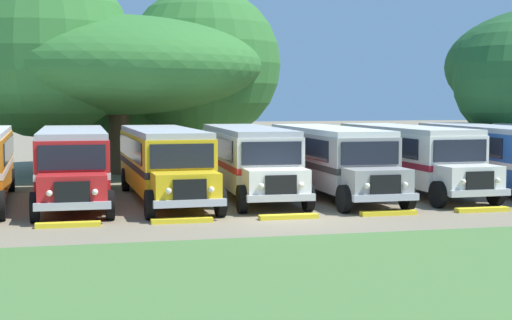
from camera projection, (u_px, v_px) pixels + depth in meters
The scene contains 14 objects.
ground_plane at pixel (288, 219), 25.32m from camera, with size 220.00×220.00×0.00m, color #84755B.
foreground_grass_strip at pixel (390, 277), 16.98m from camera, with size 80.00×10.90×0.01m, color #4C7538.
parked_bus_slot_2 at pixel (73, 161), 29.38m from camera, with size 2.72×10.84×2.82m.
parked_bus_slot_3 at pixel (164, 160), 29.97m from camera, with size 3.03×10.89×2.82m.
parked_bus_slot_4 at pixel (248, 157), 31.39m from camera, with size 2.88×10.86×2.82m.
parked_bus_slot_5 at pixel (330, 157), 31.44m from camera, with size 2.80×10.85×2.82m.
parked_bus_slot_6 at pixel (408, 155), 32.69m from camera, with size 3.00×10.88×2.82m.
parked_bus_slot_7 at pixel (489, 154), 33.38m from camera, with size 2.94×10.87×2.82m.
curb_wheelstop_2 at pixel (68, 225), 23.63m from camera, with size 2.00×0.36×0.15m, color yellow.
curb_wheelstop_3 at pixel (182, 221), 24.44m from camera, with size 2.00×0.36×0.15m, color yellow.
curb_wheelstop_4 at pixel (288, 217), 25.24m from camera, with size 2.00×0.36×0.15m, color yellow.
curb_wheelstop_5 at pixel (388, 213), 26.05m from camera, with size 2.00×0.36×0.15m, color yellow.
curb_wheelstop_6 at pixel (482, 210), 26.86m from camera, with size 2.00×0.36×0.15m, color yellow.
broad_shade_tree at pixel (122, 64), 41.06m from camera, with size 17.51×14.90×10.95m.
Camera 1 is at (-6.72, -24.19, 3.97)m, focal length 53.11 mm.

